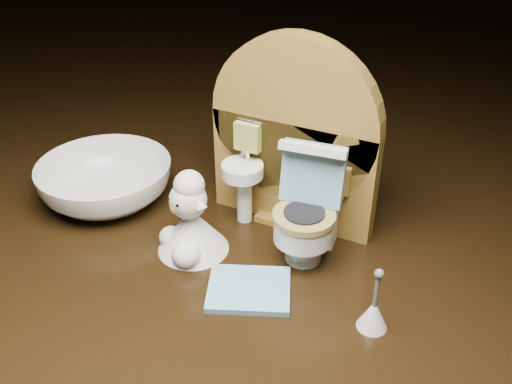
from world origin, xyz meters
TOP-DOWN VIEW (x-y plane):
  - backdrop_panel at (-0.00, 0.06)m, footprint 0.13×0.05m
  - toy_toilet at (0.03, 0.03)m, footprint 0.05×0.06m
  - bath_mat at (0.01, -0.03)m, footprint 0.07×0.06m
  - toilet_brush at (0.09, -0.02)m, footprint 0.02×0.02m
  - plush_lamb at (-0.05, -0.01)m, footprint 0.05×0.05m
  - ceramic_bowl at (-0.15, 0.02)m, footprint 0.13×0.13m

SIDE VIEW (x-z plane):
  - bath_mat at x=0.01m, z-range 0.00..0.00m
  - toilet_brush at x=0.09m, z-range -0.01..0.04m
  - ceramic_bowl at x=-0.15m, z-range 0.00..0.03m
  - plush_lamb at x=-0.05m, z-range -0.01..0.06m
  - toy_toilet at x=0.03m, z-range -0.01..0.08m
  - backdrop_panel at x=0.00m, z-range -0.01..0.14m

